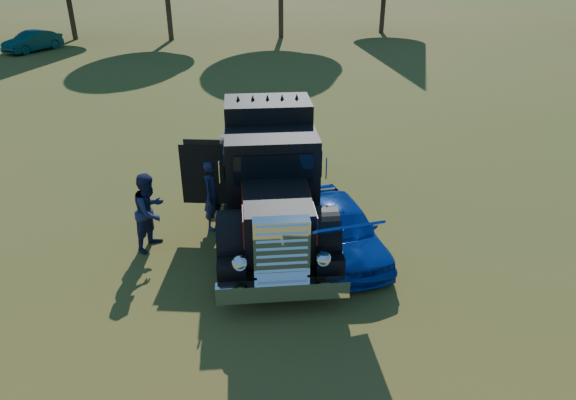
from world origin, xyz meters
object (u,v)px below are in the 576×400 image
(spectator_near, at_px, (213,195))
(spectator_far, at_px, (150,211))
(hotrod_coupe, at_px, (339,228))
(diamond_t_truck, at_px, (271,181))
(distant_teal_car, at_px, (32,41))

(spectator_near, bearing_deg, spectator_far, 145.01)
(spectator_near, height_order, spectator_far, spectator_far)
(hotrod_coupe, height_order, spectator_near, hotrod_coupe)
(diamond_t_truck, distance_m, distant_teal_car, 28.06)
(spectator_far, bearing_deg, diamond_t_truck, -49.64)
(spectator_far, bearing_deg, hotrod_coupe, -70.39)
(diamond_t_truck, xyz_separation_m, spectator_near, (-1.39, 0.15, -0.38))
(spectator_far, xyz_separation_m, distant_teal_car, (-11.06, 24.99, -0.29))
(spectator_near, distance_m, distant_teal_car, 27.26)
(spectator_far, distance_m, distant_teal_car, 27.34)
(diamond_t_truck, bearing_deg, spectator_near, 173.71)
(diamond_t_truck, relative_size, hotrod_coupe, 1.73)
(distant_teal_car, bearing_deg, spectator_far, -34.16)
(diamond_t_truck, xyz_separation_m, distant_teal_car, (-13.84, 24.40, -0.65))
(diamond_t_truck, bearing_deg, hotrod_coupe, -40.36)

